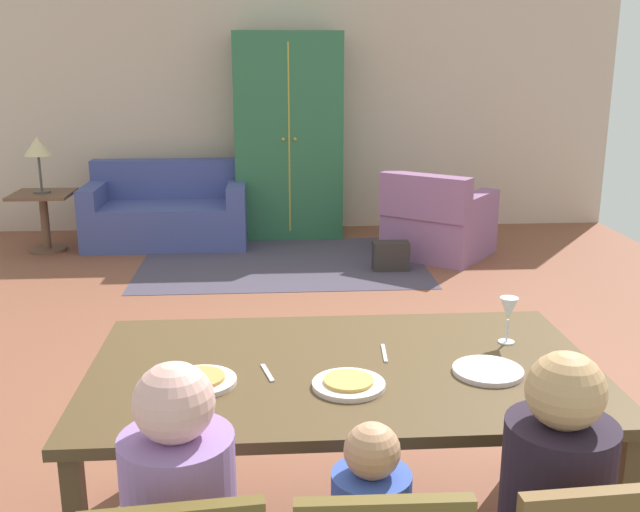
# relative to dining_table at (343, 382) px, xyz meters

# --- Properties ---
(ground_plane) EXTENTS (7.07, 6.75, 0.02)m
(ground_plane) POSITION_rel_dining_table_xyz_m (-0.01, 2.22, -0.71)
(ground_plane) COLOR brown
(back_wall) EXTENTS (7.07, 0.10, 2.70)m
(back_wall) POSITION_rel_dining_table_xyz_m (-0.01, 5.64, 0.65)
(back_wall) COLOR beige
(back_wall) RESTS_ON ground_plane
(dining_table) EXTENTS (1.84, 1.07, 0.76)m
(dining_table) POSITION_rel_dining_table_xyz_m (0.00, 0.00, 0.00)
(dining_table) COLOR #4F3A20
(dining_table) RESTS_ON ground_plane
(plate_near_man) EXTENTS (0.25, 0.25, 0.02)m
(plate_near_man) POSITION_rel_dining_table_xyz_m (-0.51, -0.12, 0.07)
(plate_near_man) COLOR silver
(plate_near_man) RESTS_ON dining_table
(pizza_near_man) EXTENTS (0.17, 0.17, 0.01)m
(pizza_near_man) POSITION_rel_dining_table_xyz_m (-0.51, -0.12, 0.09)
(pizza_near_man) COLOR gold
(pizza_near_man) RESTS_ON plate_near_man
(plate_near_child) EXTENTS (0.25, 0.25, 0.02)m
(plate_near_child) POSITION_rel_dining_table_xyz_m (-0.00, -0.18, 0.07)
(plate_near_child) COLOR silver
(plate_near_child) RESTS_ON dining_table
(pizza_near_child) EXTENTS (0.17, 0.17, 0.01)m
(pizza_near_child) POSITION_rel_dining_table_xyz_m (-0.00, -0.18, 0.09)
(pizza_near_child) COLOR gold
(pizza_near_child) RESTS_ON plate_near_child
(plate_near_woman) EXTENTS (0.25, 0.25, 0.02)m
(plate_near_woman) POSITION_rel_dining_table_xyz_m (0.51, -0.10, 0.07)
(plate_near_woman) COLOR silver
(plate_near_woman) RESTS_ON dining_table
(wine_glass) EXTENTS (0.07, 0.07, 0.19)m
(wine_glass) POSITION_rel_dining_table_xyz_m (0.66, 0.18, 0.20)
(wine_glass) COLOR silver
(wine_glass) RESTS_ON dining_table
(fork) EXTENTS (0.05, 0.15, 0.01)m
(fork) POSITION_rel_dining_table_xyz_m (-0.28, -0.05, 0.07)
(fork) COLOR silver
(fork) RESTS_ON dining_table
(knife) EXTENTS (0.03, 0.17, 0.01)m
(knife) POSITION_rel_dining_table_xyz_m (0.17, 0.10, 0.07)
(knife) COLOR silver
(knife) RESTS_ON dining_table
(area_rug) EXTENTS (2.60, 1.80, 0.01)m
(area_rug) POSITION_rel_dining_table_xyz_m (-0.16, 4.11, -0.69)
(area_rug) COLOR #463E4E
(area_rug) RESTS_ON ground_plane
(couch) EXTENTS (1.60, 0.86, 0.82)m
(couch) POSITION_rel_dining_table_xyz_m (-1.30, 4.97, -0.39)
(couch) COLOR #434D8F
(couch) RESTS_ON ground_plane
(armchair) EXTENTS (1.20, 1.20, 0.82)m
(armchair) POSITION_rel_dining_table_xyz_m (1.33, 4.27, -0.38)
(armchair) COLOR #8E5D87
(armchair) RESTS_ON ground_plane
(armoire) EXTENTS (1.10, 0.59, 2.10)m
(armoire) POSITION_rel_dining_table_xyz_m (-0.06, 5.25, 0.35)
(armoire) COLOR #2B6742
(armoire) RESTS_ON ground_plane
(side_table) EXTENTS (0.56, 0.56, 0.58)m
(side_table) POSITION_rel_dining_table_xyz_m (-2.46, 4.71, -0.32)
(side_table) COLOR brown
(side_table) RESTS_ON ground_plane
(table_lamp) EXTENTS (0.26, 0.26, 0.54)m
(table_lamp) POSITION_rel_dining_table_xyz_m (-2.46, 4.71, 0.31)
(table_lamp) COLOR #494440
(table_lamp) RESTS_ON side_table
(handbag) EXTENTS (0.32, 0.16, 0.26)m
(handbag) POSITION_rel_dining_table_xyz_m (0.81, 3.81, -0.57)
(handbag) COLOR #302A26
(handbag) RESTS_ON ground_plane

